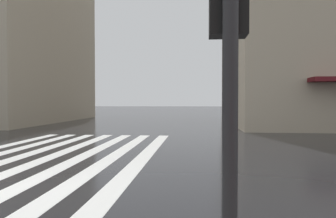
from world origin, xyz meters
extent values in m
cube|color=silver|center=(4.00, -2.77, 0.00)|extent=(13.00, 0.50, 0.01)
cube|color=silver|center=(4.00, -1.77, 0.00)|extent=(13.00, 0.50, 0.01)
cube|color=silver|center=(4.00, -0.77, 0.00)|extent=(13.00, 0.50, 0.01)
cube|color=silver|center=(4.00, 0.23, 0.00)|extent=(13.00, 0.50, 0.01)
cube|color=silver|center=(4.00, 1.23, 0.00)|extent=(13.00, 0.50, 0.01)
cylinder|color=#232326|center=(-3.41, -4.71, 1.66)|extent=(0.12, 0.12, 3.02)
sphere|color=green|center=(-3.11, -4.71, 2.47)|extent=(0.17, 0.17, 0.17)
camera|label=1|loc=(-5.78, -4.46, 1.80)|focal=33.39mm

